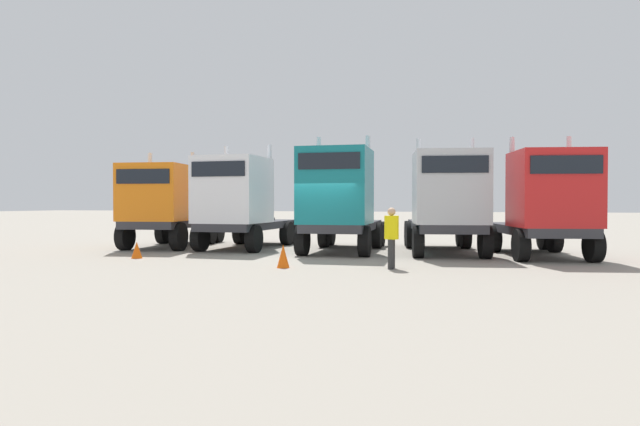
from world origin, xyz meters
The scene contains 9 objects.
ground centered at (0.00, 0.00, 0.00)m, with size 200.00×200.00×0.00m, color gray.
semi_truck_orange centered at (-7.19, 1.62, 1.79)m, with size 3.30×6.11×3.97m.
semi_truck_white centered at (-3.96, 1.86, 1.90)m, with size 2.63×6.16×4.20m.
semi_truck_teal centered at (0.25, 1.33, 1.97)m, with size 2.88×6.10×4.37m.
semi_truck_silver centered at (4.07, 1.86, 1.87)m, with size 3.60×6.64×4.20m.
semi_truck_red centered at (7.29, 1.44, 1.82)m, with size 3.61×6.14×4.11m.
visitor_in_hivis centered at (2.79, -2.77, 0.99)m, with size 0.40×0.44×1.71m.
traffic_cone_near centered at (-0.20, -3.40, 0.33)m, with size 0.36×0.36×0.67m, color #F2590C.
traffic_cone_mid centered at (-5.78, -2.27, 0.28)m, with size 0.36×0.36×0.56m, color #F2590C.
Camera 1 is at (5.03, -17.80, 1.83)m, focal length 30.34 mm.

